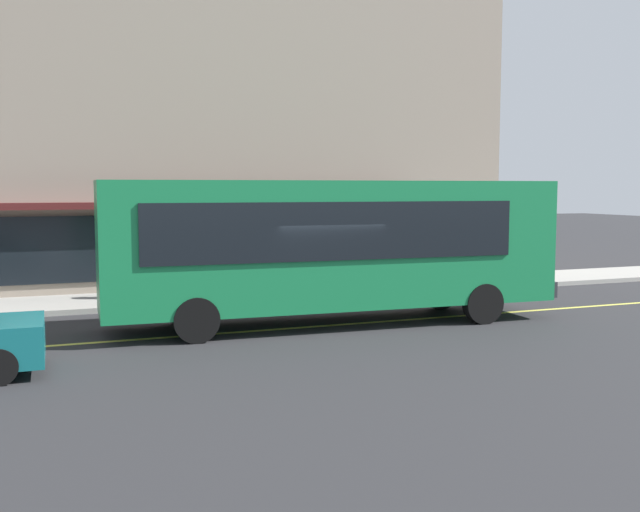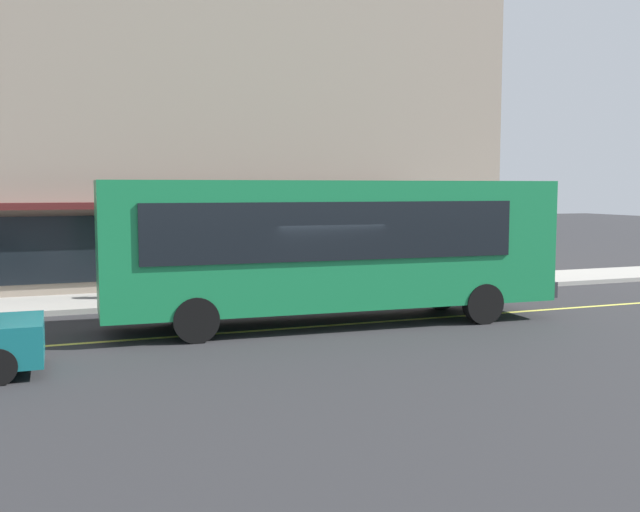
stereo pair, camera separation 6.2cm
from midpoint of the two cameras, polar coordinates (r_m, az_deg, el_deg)
The scene contains 7 objects.
ground at distance 17.66m, azimuth -0.40°, elevation -5.53°, with size 120.00×120.00×0.00m, color #28282B.
sidewalk at distance 22.53m, azimuth -5.10°, elevation -2.98°, with size 80.00×2.90×0.15m, color #9E9B93.
lane_centre_stripe at distance 17.66m, azimuth -0.40°, elevation -5.52°, with size 36.00×0.16×0.01m, color #D8D14C.
storefront_building at distance 27.95m, azimuth -16.16°, elevation 13.68°, with size 26.71×9.89×14.97m.
bus at distance 17.75m, azimuth 1.02°, elevation 1.00°, with size 11.23×3.01×3.50m.
traffic_light at distance 21.12m, azimuth -9.06°, elevation 3.12°, with size 0.30×0.52×3.20m.
pedestrian_waiting at distance 25.80m, azimuth 11.58°, elevation 0.61°, with size 0.34×0.34×1.82m.
Camera 1 is at (-6.16, -16.21, 3.34)m, focal length 40.97 mm.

